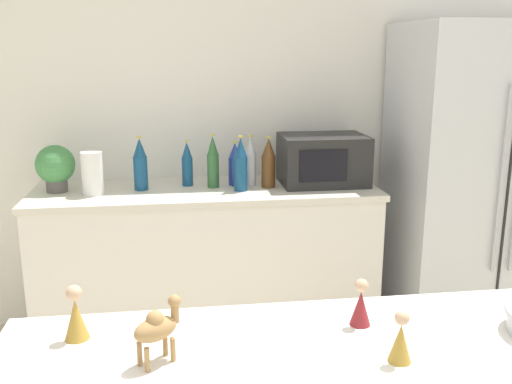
{
  "coord_description": "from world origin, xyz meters",
  "views": [
    {
      "loc": [
        -0.47,
        -0.7,
        1.65
      ],
      "look_at": [
        -0.17,
        1.42,
        1.12
      ],
      "focal_mm": 40.0,
      "sensor_mm": 36.0,
      "label": 1
    }
  ],
  "objects_px": {
    "microwave": "(323,160)",
    "back_bottle_0": "(241,165)",
    "back_bottle_5": "(268,163)",
    "back_bottle_4": "(187,164)",
    "paper_towel_roll": "(92,173)",
    "back_bottle_1": "(213,162)",
    "back_bottle_2": "(250,162)",
    "back_bottle_6": "(235,164)",
    "refrigerator": "(473,182)",
    "wise_man_figurine_crimson": "(361,305)",
    "camel_figurine": "(157,327)",
    "wise_man_figurine_blue": "(401,340)",
    "wise_man_figurine_purple": "(76,316)",
    "potted_plant": "(55,166)",
    "back_bottle_3": "(140,165)"
  },
  "relations": [
    {
      "from": "microwave",
      "to": "back_bottle_0",
      "type": "xyz_separation_m",
      "value": [
        -0.48,
        -0.1,
        0.0
      ]
    },
    {
      "from": "back_bottle_0",
      "to": "back_bottle_5",
      "type": "relative_size",
      "value": 1.06
    },
    {
      "from": "back_bottle_4",
      "to": "paper_towel_roll",
      "type": "bearing_deg",
      "value": -164.47
    },
    {
      "from": "back_bottle_0",
      "to": "back_bottle_1",
      "type": "relative_size",
      "value": 1.01
    },
    {
      "from": "back_bottle_2",
      "to": "back_bottle_6",
      "type": "height_order",
      "value": "back_bottle_2"
    },
    {
      "from": "refrigerator",
      "to": "wise_man_figurine_crimson",
      "type": "distance_m",
      "value": 2.18
    },
    {
      "from": "microwave",
      "to": "back_bottle_6",
      "type": "distance_m",
      "value": 0.5
    },
    {
      "from": "back_bottle_0",
      "to": "back_bottle_2",
      "type": "height_order",
      "value": "back_bottle_0"
    },
    {
      "from": "back_bottle_5",
      "to": "back_bottle_6",
      "type": "height_order",
      "value": "back_bottle_5"
    },
    {
      "from": "camel_figurine",
      "to": "wise_man_figurine_blue",
      "type": "bearing_deg",
      "value": -7.43
    },
    {
      "from": "microwave",
      "to": "wise_man_figurine_purple",
      "type": "height_order",
      "value": "microwave"
    },
    {
      "from": "paper_towel_roll",
      "to": "wise_man_figurine_crimson",
      "type": "height_order",
      "value": "paper_towel_roll"
    },
    {
      "from": "microwave",
      "to": "back_bottle_1",
      "type": "height_order",
      "value": "back_bottle_1"
    },
    {
      "from": "potted_plant",
      "to": "back_bottle_5",
      "type": "height_order",
      "value": "back_bottle_5"
    },
    {
      "from": "back_bottle_4",
      "to": "wise_man_figurine_blue",
      "type": "distance_m",
      "value": 2.14
    },
    {
      "from": "back_bottle_3",
      "to": "back_bottle_4",
      "type": "bearing_deg",
      "value": 15.01
    },
    {
      "from": "back_bottle_5",
      "to": "back_bottle_4",
      "type": "bearing_deg",
      "value": 167.56
    },
    {
      "from": "wise_man_figurine_blue",
      "to": "paper_towel_roll",
      "type": "bearing_deg",
      "value": 115.37
    },
    {
      "from": "back_bottle_1",
      "to": "back_bottle_6",
      "type": "xyz_separation_m",
      "value": [
        0.13,
        0.04,
        -0.02
      ]
    },
    {
      "from": "refrigerator",
      "to": "back_bottle_5",
      "type": "relative_size",
      "value": 6.33
    },
    {
      "from": "microwave",
      "to": "wise_man_figurine_blue",
      "type": "height_order",
      "value": "microwave"
    },
    {
      "from": "back_bottle_1",
      "to": "back_bottle_4",
      "type": "bearing_deg",
      "value": 156.45
    },
    {
      "from": "back_bottle_4",
      "to": "back_bottle_2",
      "type": "bearing_deg",
      "value": -8.17
    },
    {
      "from": "microwave",
      "to": "camel_figurine",
      "type": "distance_m",
      "value": 2.16
    },
    {
      "from": "back_bottle_2",
      "to": "wise_man_figurine_blue",
      "type": "xyz_separation_m",
      "value": [
        0.07,
        -2.04,
        -0.01
      ]
    },
    {
      "from": "potted_plant",
      "to": "back_bottle_3",
      "type": "distance_m",
      "value": 0.45
    },
    {
      "from": "back_bottle_2",
      "to": "wise_man_figurine_purple",
      "type": "height_order",
      "value": "back_bottle_2"
    },
    {
      "from": "back_bottle_4",
      "to": "wise_man_figurine_blue",
      "type": "bearing_deg",
      "value": -78.54
    },
    {
      "from": "back_bottle_1",
      "to": "camel_figurine",
      "type": "distance_m",
      "value": 1.98
    },
    {
      "from": "back_bottle_3",
      "to": "back_bottle_2",
      "type": "bearing_deg",
      "value": 1.69
    },
    {
      "from": "back_bottle_3",
      "to": "back_bottle_6",
      "type": "bearing_deg",
      "value": 5.47
    },
    {
      "from": "back_bottle_5",
      "to": "back_bottle_6",
      "type": "relative_size",
      "value": 1.14
    },
    {
      "from": "back_bottle_4",
      "to": "back_bottle_6",
      "type": "relative_size",
      "value": 1.03
    },
    {
      "from": "refrigerator",
      "to": "back_bottle_2",
      "type": "distance_m",
      "value": 1.31
    },
    {
      "from": "back_bottle_2",
      "to": "wise_man_figurine_blue",
      "type": "height_order",
      "value": "back_bottle_2"
    },
    {
      "from": "paper_towel_roll",
      "to": "back_bottle_3",
      "type": "height_order",
      "value": "back_bottle_3"
    },
    {
      "from": "back_bottle_6",
      "to": "potted_plant",
      "type": "bearing_deg",
      "value": -178.26
    },
    {
      "from": "back_bottle_2",
      "to": "back_bottle_6",
      "type": "distance_m",
      "value": 0.09
    },
    {
      "from": "wise_man_figurine_purple",
      "to": "back_bottle_0",
      "type": "bearing_deg",
      "value": 71.18
    },
    {
      "from": "paper_towel_roll",
      "to": "back_bottle_3",
      "type": "bearing_deg",
      "value": 16.07
    },
    {
      "from": "refrigerator",
      "to": "back_bottle_5",
      "type": "bearing_deg",
      "value": 178.01
    },
    {
      "from": "refrigerator",
      "to": "back_bottle_0",
      "type": "height_order",
      "value": "refrigerator"
    },
    {
      "from": "potted_plant",
      "to": "wise_man_figurine_blue",
      "type": "height_order",
      "value": "potted_plant"
    },
    {
      "from": "paper_towel_roll",
      "to": "back_bottle_1",
      "type": "xyz_separation_m",
      "value": [
        0.64,
        0.08,
        0.03
      ]
    },
    {
      "from": "paper_towel_roll",
      "to": "camel_figurine",
      "type": "xyz_separation_m",
      "value": [
        0.4,
        -1.88,
        0.05
      ]
    },
    {
      "from": "back_bottle_0",
      "to": "wise_man_figurine_crimson",
      "type": "relative_size",
      "value": 2.46
    },
    {
      "from": "camel_figurine",
      "to": "wise_man_figurine_blue",
      "type": "distance_m",
      "value": 0.54
    },
    {
      "from": "back_bottle_6",
      "to": "wise_man_figurine_crimson",
      "type": "relative_size",
      "value": 2.04
    },
    {
      "from": "paper_towel_roll",
      "to": "back_bottle_6",
      "type": "bearing_deg",
      "value": 8.94
    },
    {
      "from": "refrigerator",
      "to": "wise_man_figurine_blue",
      "type": "xyz_separation_m",
      "value": [
        -1.23,
        -1.95,
        0.13
      ]
    }
  ]
}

